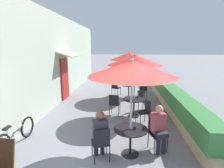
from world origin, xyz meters
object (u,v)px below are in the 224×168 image
Objects in this scene: patio_umbrella_near at (132,68)px; coffee_cup_near at (135,128)px; cafe_chair_mid_back at (143,99)px; seated_patron_near_right at (159,126)px; patio_table_far at (129,88)px; coffee_cup_far at (130,85)px; cafe_chair_far_right at (143,90)px; patio_table_near at (130,135)px; cafe_chair_near_left at (101,141)px; cafe_chair_mid_left at (114,103)px; patio_umbrella_mid at (135,60)px; cafe_chair_mid_right at (145,110)px; patio_table_mid at (134,103)px; coffee_cup_mid at (137,97)px; seated_patron_near_left at (100,132)px; patio_umbrella_far at (129,56)px; bicycle_leaning at (16,135)px; cafe_chair_far_left at (116,87)px.

coffee_cup_near is (0.10, -0.03, -1.45)m from patio_umbrella_near.
seated_patron_near_right is at bearing 40.67° from cafe_chair_mid_back.
patio_table_far is 0.28m from coffee_cup_far.
cafe_chair_mid_back is 1.00× the size of cafe_chair_far_right.
seated_patron_near_right is (0.73, 0.22, 0.15)m from patio_table_near.
cafe_chair_near_left is 2.89m from cafe_chair_mid_left.
cafe_chair_mid_left is 2.65m from cafe_chair_far_right.
patio_umbrella_mid reaches higher than cafe_chair_mid_right.
seated_patron_near_right is (1.43, 0.54, 0.17)m from cafe_chair_near_left.
cafe_chair_far_right reaches higher than patio_table_mid.
coffee_cup_mid is (0.13, 0.11, -1.45)m from patio_umbrella_mid.
cafe_chair_mid_right is 3.01m from cafe_chair_far_right.
coffee_cup_near is (-0.64, -0.25, 0.07)m from seated_patron_near_right.
patio_umbrella_mid is at bearing 5.71° from cafe_chair_mid_left.
seated_patron_near_left reaches higher than coffee_cup_near.
coffee_cup_mid is (0.13, 0.11, 0.22)m from patio_table_mid.
patio_table_far is at bearing 63.10° from cafe_chair_near_left.
patio_table_near is at bearing -69.16° from cafe_chair_mid_left.
patio_table_near is 0.35× the size of patio_umbrella_mid.
cafe_chair_mid_back is 9.67× the size of coffee_cup_far.
seated_patron_near_right is 0.51× the size of patio_umbrella_far.
seated_patron_near_left is 3.05m from coffee_cup_mid.
patio_table_near and patio_table_mid have the same top height.
cafe_chair_mid_left is at bearing -24.29° from cafe_chair_mid_back.
patio_table_mid is (-0.53, 2.31, -0.15)m from seated_patron_near_right.
cafe_chair_mid_right reaches higher than patio_table_mid.
cafe_chair_near_left is 9.67× the size of coffee_cup_near.
patio_table_mid is 0.49× the size of bicycle_leaning.
patio_umbrella_mid is 2.81× the size of cafe_chair_far_left.
cafe_chair_mid_right is at bearing -81.27° from patio_table_far.
coffee_cup_near is at bearing 144.78° from cafe_chair_mid_right.
cafe_chair_far_left is at bearing 107.06° from patio_umbrella_mid.
cafe_chair_far_right is (1.48, 5.17, 0.00)m from cafe_chair_near_left.
patio_umbrella_far is at bearing 62.56° from seated_patron_near_left.
patio_table_near is 0.98× the size of cafe_chair_near_left.
seated_patron_near_right is 2.82m from patio_umbrella_mid.
cafe_chair_far_left reaches higher than coffee_cup_mid.
cafe_chair_mid_right is (0.46, 1.88, -0.24)m from coffee_cup_near.
coffee_cup_far is (0.05, -0.16, 0.22)m from patio_table_far.
patio_table_mid is 1.67m from patio_umbrella_mid.
patio_table_near is 5.41m from cafe_chair_far_left.
patio_table_far is (-0.15, 2.58, -1.67)m from patio_umbrella_mid.
coffee_cup_far is at bearing -125.35° from cafe_chair_mid_back.
cafe_chair_far_left is 1.54m from cafe_chair_far_right.
coffee_cup_near and coffee_cup_far have the same top height.
cafe_chair_mid_back is 2.55m from cafe_chair_far_left.
cafe_chair_far_right reaches higher than coffee_cup_mid.
patio_table_near is 1.67m from patio_umbrella_near.
seated_patron_near_right is 2.97m from cafe_chair_mid_back.
seated_patron_near_right is (1.47, 0.43, 0.00)m from seated_patron_near_left.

